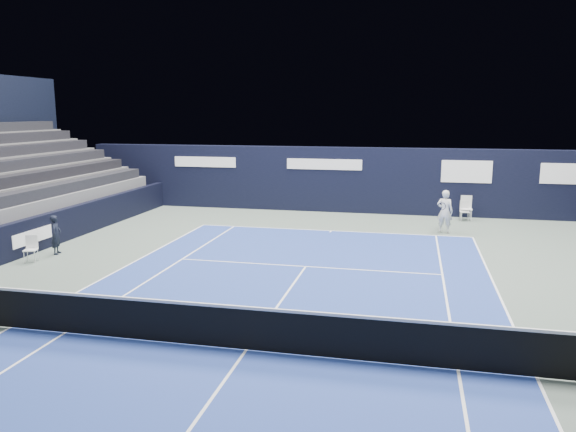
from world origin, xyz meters
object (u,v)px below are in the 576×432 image
object	(u,v)px
folding_chair_back_b	(465,209)
tennis_player	(445,211)
line_judge_chair	(31,247)
tennis_net	(246,327)
folding_chair_back_a	(466,206)

from	to	relation	value
folding_chair_back_b	tennis_player	size ratio (longest dim) A/B	0.51
line_judge_chair	tennis_player	xyz separation A→B (m)	(13.18, 7.45, 0.37)
tennis_net	line_judge_chair	bearing A→B (deg)	149.69
folding_chair_back_a	folding_chair_back_b	bearing A→B (deg)	-110.51
folding_chair_back_b	tennis_player	distance (m)	3.00
tennis_player	folding_chair_back_a	bearing A→B (deg)	70.37
folding_chair_back_a	tennis_net	size ratio (longest dim) A/B	0.08
tennis_net	tennis_player	bearing A→B (deg)	70.53
folding_chair_back_b	line_judge_chair	distance (m)	17.49
line_judge_chair	tennis_player	world-z (taller)	tennis_player
line_judge_chair	tennis_net	distance (m)	10.12
line_judge_chair	folding_chair_back_a	bearing A→B (deg)	17.82
folding_chair_back_a	tennis_player	distance (m)	3.23
tennis_player	tennis_net	bearing A→B (deg)	-109.47
folding_chair_back_b	tennis_player	bearing A→B (deg)	-113.45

